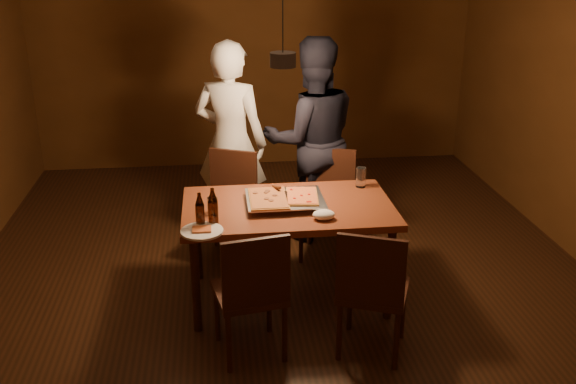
{
  "coord_description": "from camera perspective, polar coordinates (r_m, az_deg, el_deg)",
  "views": [
    {
      "loc": [
        -0.49,
        -4.41,
        2.5
      ],
      "look_at": [
        0.01,
        -0.2,
        0.85
      ],
      "focal_mm": 40.0,
      "sensor_mm": 36.0,
      "label": 1
    }
  ],
  "objects": [
    {
      "name": "pendant_lamp",
      "position": [
        4.5,
        -0.46,
        11.81
      ],
      "size": [
        0.18,
        0.18,
        1.1
      ],
      "color": "black",
      "rests_on": "ceiling"
    },
    {
      "name": "beer_bottle_a",
      "position": [
        4.26,
        -7.84,
        -1.53
      ],
      "size": [
        0.06,
        0.06,
        0.23
      ],
      "color": "black",
      "rests_on": "dining_table"
    },
    {
      "name": "chair_near_right",
      "position": [
        4.05,
        7.5,
        -7.97
      ],
      "size": [
        0.55,
        0.55,
        0.49
      ],
      "rotation": [
        0.0,
        0.0,
        -0.39
      ],
      "color": "#38190F",
      "rests_on": "floor"
    },
    {
      "name": "napkin",
      "position": [
        4.35,
        3.21,
        -2.03
      ],
      "size": [
        0.15,
        0.12,
        0.06
      ],
      "primitive_type": "ellipsoid",
      "color": "white",
      "rests_on": "dining_table"
    },
    {
      "name": "room_shell",
      "position": [
        4.57,
        -0.44,
        7.34
      ],
      "size": [
        6.0,
        6.0,
        6.0
      ],
      "color": "#341A0E",
      "rests_on": "ground"
    },
    {
      "name": "beer_bottle_b",
      "position": [
        4.26,
        -6.69,
        -1.28
      ],
      "size": [
        0.07,
        0.07,
        0.25
      ],
      "color": "black",
      "rests_on": "dining_table"
    },
    {
      "name": "diner_dark",
      "position": [
        5.61,
        2.13,
        4.64
      ],
      "size": [
        0.92,
        0.74,
        1.79
      ],
      "primitive_type": "imported",
      "rotation": [
        0.0,
        0.0,
        3.22
      ],
      "color": "black",
      "rests_on": "floor"
    },
    {
      "name": "chair_far_left",
      "position": [
        5.38,
        -5.23,
        -0.24
      ],
      "size": [
        0.55,
        0.55,
        0.49
      ],
      "rotation": [
        0.0,
        0.0,
        2.72
      ],
      "color": "#38190F",
      "rests_on": "floor"
    },
    {
      "name": "diner_white",
      "position": [
        5.59,
        -5.11,
        4.39
      ],
      "size": [
        0.76,
        0.64,
        1.77
      ],
      "primitive_type": "imported",
      "rotation": [
        0.0,
        0.0,
        2.74
      ],
      "color": "silver",
      "rests_on": "floor"
    },
    {
      "name": "water_glass_right",
      "position": [
        4.93,
        6.5,
        1.3
      ],
      "size": [
        0.08,
        0.08,
        0.15
      ],
      "primitive_type": "cylinder",
      "color": "silver",
      "rests_on": "dining_table"
    },
    {
      "name": "pizza_cheese",
      "position": [
        4.6,
        1.25,
        -0.34
      ],
      "size": [
        0.26,
        0.37,
        0.02
      ],
      "primitive_type": "cube",
      "rotation": [
        0.0,
        0.0,
        -0.1
      ],
      "color": "gold",
      "rests_on": "pizza_tray"
    },
    {
      "name": "water_glass_left",
      "position": [
        4.46,
        -6.73,
        -1.19
      ],
      "size": [
        0.07,
        0.07,
        0.11
      ],
      "primitive_type": "cylinder",
      "color": "silver",
      "rests_on": "dining_table"
    },
    {
      "name": "dining_table",
      "position": [
        4.61,
        0.0,
        -2.01
      ],
      "size": [
        1.5,
        0.9,
        0.75
      ],
      "color": "brown",
      "rests_on": "floor"
    },
    {
      "name": "pizza_meat",
      "position": [
        4.56,
        -1.76,
        -0.55
      ],
      "size": [
        0.27,
        0.43,
        0.02
      ],
      "primitive_type": "cube",
      "rotation": [
        0.0,
        0.0,
        -0.01
      ],
      "color": "maroon",
      "rests_on": "pizza_tray"
    },
    {
      "name": "chair_near_left",
      "position": [
        3.99,
        -3.2,
        -8.21
      ],
      "size": [
        0.49,
        0.49,
        0.49
      ],
      "rotation": [
        0.0,
        0.0,
        0.19
      ],
      "color": "#38190F",
      "rests_on": "floor"
    },
    {
      "name": "spatula",
      "position": [
        4.61,
        -0.38,
        -0.21
      ],
      "size": [
        0.17,
        0.26,
        0.04
      ],
      "primitive_type": null,
      "rotation": [
        0.0,
        0.0,
        0.34
      ],
      "color": "silver",
      "rests_on": "pizza_tray"
    },
    {
      "name": "pizza_tray",
      "position": [
        4.59,
        -0.27,
        -0.8
      ],
      "size": [
        0.55,
        0.45,
        0.05
      ],
      "primitive_type": "cube",
      "rotation": [
        0.0,
        0.0,
        -0.0
      ],
      "color": "silver",
      "rests_on": "dining_table"
    },
    {
      "name": "plate_slice",
      "position": [
        4.19,
        -7.66,
        -3.46
      ],
      "size": [
        0.28,
        0.28,
        0.03
      ],
      "color": "white",
      "rests_on": "dining_table"
    },
    {
      "name": "chair_far_right",
      "position": [
        5.4,
        3.61,
        -0.09
      ],
      "size": [
        0.53,
        0.53,
        0.49
      ],
      "rotation": [
        0.0,
        0.0,
        2.81
      ],
      "color": "#38190F",
      "rests_on": "floor"
    }
  ]
}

